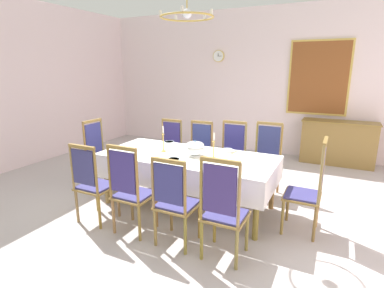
# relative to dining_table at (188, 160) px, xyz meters

# --- Properties ---
(ground) EXTENTS (7.62, 7.15, 0.04)m
(ground) POSITION_rel_dining_table_xyz_m (0.00, -0.17, -0.72)
(ground) COLOR #B5ADAC
(back_wall) EXTENTS (7.62, 0.08, 3.27)m
(back_wall) POSITION_rel_dining_table_xyz_m (0.00, 3.45, 0.94)
(back_wall) COLOR silver
(back_wall) RESTS_ON ground
(dining_table) EXTENTS (2.43, 1.09, 0.77)m
(dining_table) POSITION_rel_dining_table_xyz_m (0.00, 0.00, 0.00)
(dining_table) COLOR olive
(dining_table) RESTS_ON ground
(tablecloth) EXTENTS (2.45, 1.11, 0.34)m
(tablecloth) POSITION_rel_dining_table_xyz_m (0.00, 0.00, -0.01)
(tablecloth) COLOR white
(tablecloth) RESTS_ON dining_table
(chair_south_a) EXTENTS (0.44, 0.42, 1.06)m
(chair_south_a) POSITION_rel_dining_table_xyz_m (-0.87, -0.95, -0.15)
(chair_south_a) COLOR olive
(chair_south_a) RESTS_ON ground
(chair_north_a) EXTENTS (0.44, 0.42, 1.05)m
(chair_north_a) POSITION_rel_dining_table_xyz_m (-0.87, 0.95, -0.16)
(chair_north_a) COLOR olive
(chair_north_a) RESTS_ON ground
(chair_south_b) EXTENTS (0.44, 0.42, 1.12)m
(chair_south_b) POSITION_rel_dining_table_xyz_m (-0.27, -0.95, -0.13)
(chair_south_b) COLOR olive
(chair_south_b) RESTS_ON ground
(chair_north_b) EXTENTS (0.44, 0.42, 1.06)m
(chair_north_b) POSITION_rel_dining_table_xyz_m (-0.27, 0.95, -0.15)
(chair_north_b) COLOR olive
(chair_north_b) RESTS_ON ground
(chair_south_c) EXTENTS (0.44, 0.42, 1.06)m
(chair_south_c) POSITION_rel_dining_table_xyz_m (0.33, -0.95, -0.15)
(chair_south_c) COLOR brown
(chair_south_c) RESTS_ON ground
(chair_north_c) EXTENTS (0.44, 0.42, 1.11)m
(chair_north_c) POSITION_rel_dining_table_xyz_m (0.33, 0.95, -0.14)
(chair_north_c) COLOR olive
(chair_north_c) RESTS_ON ground
(chair_south_d) EXTENTS (0.44, 0.42, 1.14)m
(chair_south_d) POSITION_rel_dining_table_xyz_m (0.90, -0.95, -0.13)
(chair_south_d) COLOR olive
(chair_south_d) RESTS_ON ground
(chair_north_d) EXTENTS (0.44, 0.42, 1.14)m
(chair_north_d) POSITION_rel_dining_table_xyz_m (0.90, 0.95, -0.13)
(chair_north_d) COLOR brown
(chair_north_d) RESTS_ON ground
(chair_head_west) EXTENTS (0.42, 0.44, 1.14)m
(chair_head_west) POSITION_rel_dining_table_xyz_m (-1.62, -0.00, -0.13)
(chair_head_west) COLOR olive
(chair_head_west) RESTS_ON ground
(chair_head_east) EXTENTS (0.42, 0.44, 1.18)m
(chair_head_east) POSITION_rel_dining_table_xyz_m (1.62, -0.00, -0.11)
(chair_head_east) COLOR olive
(chair_head_east) RESTS_ON ground
(soup_tureen) EXTENTS (0.28, 0.28, 0.23)m
(soup_tureen) POSITION_rel_dining_table_xyz_m (0.12, 0.00, 0.18)
(soup_tureen) COLOR white
(soup_tureen) RESTS_ON tablecloth
(candlestick_west) EXTENTS (0.07, 0.07, 0.38)m
(candlestick_west) POSITION_rel_dining_table_xyz_m (-0.39, 0.00, 0.23)
(candlestick_west) COLOR gold
(candlestick_west) RESTS_ON tablecloth
(candlestick_east) EXTENTS (0.07, 0.07, 0.35)m
(candlestick_east) POSITION_rel_dining_table_xyz_m (0.39, 0.00, 0.22)
(candlestick_east) COLOR gold
(candlestick_east) RESTS_ON tablecloth
(bowl_near_left) EXTENTS (0.16, 0.16, 0.04)m
(bowl_near_left) POSITION_rel_dining_table_xyz_m (0.44, 0.40, 0.10)
(bowl_near_left) COLOR white
(bowl_near_left) RESTS_ON tablecloth
(bowl_near_right) EXTENTS (0.18, 0.18, 0.04)m
(bowl_near_right) POSITION_rel_dining_table_xyz_m (-0.01, -0.37, 0.10)
(bowl_near_right) COLOR white
(bowl_near_right) RESTS_ON tablecloth
(bowl_far_left) EXTENTS (0.17, 0.17, 0.04)m
(bowl_far_left) POSITION_rel_dining_table_xyz_m (-0.55, 0.43, 0.10)
(bowl_far_left) COLOR white
(bowl_far_left) RESTS_ON tablecloth
(spoon_primary) EXTENTS (0.04, 0.18, 0.01)m
(spoon_primary) POSITION_rel_dining_table_xyz_m (0.56, 0.43, 0.08)
(spoon_primary) COLOR gold
(spoon_primary) RESTS_ON tablecloth
(spoon_secondary) EXTENTS (0.06, 0.18, 0.01)m
(spoon_secondary) POSITION_rel_dining_table_xyz_m (-0.14, -0.34, 0.08)
(spoon_secondary) COLOR gold
(spoon_secondary) RESTS_ON tablecloth
(sideboard) EXTENTS (1.44, 0.48, 0.90)m
(sideboard) POSITION_rel_dining_table_xyz_m (1.88, 3.13, -0.24)
(sideboard) COLOR olive
(sideboard) RESTS_ON ground
(mounted_clock) EXTENTS (0.28, 0.06, 0.28)m
(mounted_clock) POSITION_rel_dining_table_xyz_m (-0.89, 3.37, 1.53)
(mounted_clock) COLOR #D1B251
(framed_painting) EXTENTS (1.22, 0.05, 1.55)m
(framed_painting) POSITION_rel_dining_table_xyz_m (1.38, 3.38, 1.05)
(framed_painting) COLOR #D1B251
(chandelier) EXTENTS (0.69, 0.69, 0.66)m
(chandelier) POSITION_rel_dining_table_xyz_m (-0.00, 0.00, 1.89)
(chandelier) COLOR gold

